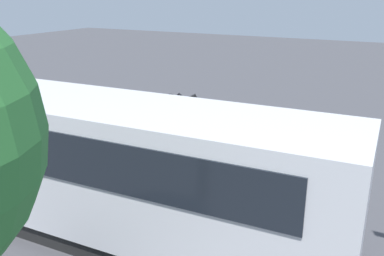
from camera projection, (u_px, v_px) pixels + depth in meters
ground_plane at (212, 167)px, 13.87m from camera, size 80.00×80.00×0.00m
tour_bus at (116, 171)px, 9.53m from camera, size 10.65×2.87×3.25m
spectator_far_left at (233, 164)px, 11.34m from camera, size 0.58×0.37×1.80m
spectator_left at (196, 157)px, 11.94m from camera, size 0.58×0.37×1.76m
spectator_centre at (151, 153)px, 12.38m from camera, size 0.58×0.36×1.68m
spectator_right at (126, 143)px, 13.11m from camera, size 0.58×0.35×1.68m
parked_motorcycle_silver at (69, 160)px, 13.17m from camera, size 2.02×0.73×0.99m
stunt_motorcycle at (189, 107)px, 17.26m from camera, size 2.00×0.87×1.63m
traffic_cone at (227, 125)px, 17.19m from camera, size 0.34×0.34×0.63m
bay_line_a at (353, 170)px, 13.65m from camera, size 0.24×4.23×0.01m
bay_line_b at (265, 154)px, 14.96m from camera, size 0.24×4.24×0.01m
bay_line_c at (192, 141)px, 16.26m from camera, size 0.22×3.78×0.01m
bay_line_d at (129, 130)px, 17.57m from camera, size 0.23×4.08×0.01m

